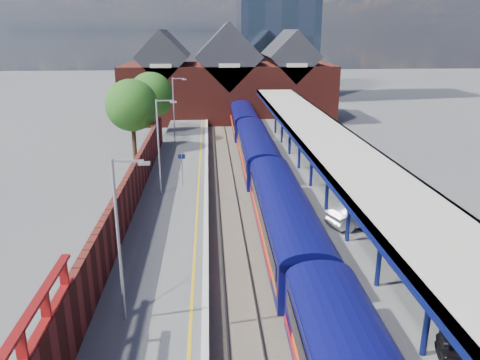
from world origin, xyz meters
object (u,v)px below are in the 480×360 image
object	(u,v)px
lamp_post_d	(175,107)
platform_sign	(182,164)
train	(267,175)
lamp_post_c	(160,141)
lamp_post_b	(121,232)
parked_car_silver	(361,214)
parked_car_blue	(393,218)

from	to	relation	value
lamp_post_d	platform_sign	world-z (taller)	lamp_post_d
platform_sign	train	bearing A→B (deg)	-13.34
train	lamp_post_c	world-z (taller)	lamp_post_c
lamp_post_b	parked_car_silver	size ratio (longest dim) A/B	1.59
lamp_post_b	parked_car_blue	size ratio (longest dim) A/B	1.67
train	lamp_post_c	xyz separation A→B (m)	(-7.86, -0.46, 2.87)
lamp_post_b	platform_sign	xyz separation A→B (m)	(1.36, 18.00, -2.30)
lamp_post_c	platform_sign	bearing A→B (deg)	55.74
platform_sign	lamp_post_d	bearing A→B (deg)	95.56
lamp_post_b	parked_car_silver	world-z (taller)	lamp_post_b
train	lamp_post_b	xyz separation A→B (m)	(-7.86, -16.46, 2.87)
lamp_post_b	lamp_post_d	size ratio (longest dim) A/B	1.00
lamp_post_c	platform_sign	world-z (taller)	lamp_post_c
lamp_post_d	platform_sign	bearing A→B (deg)	-84.44
lamp_post_b	lamp_post_c	bearing A→B (deg)	90.00
platform_sign	parked_car_blue	size ratio (longest dim) A/B	0.60
lamp_post_c	parked_car_blue	distance (m)	16.75
platform_sign	parked_car_silver	xyz separation A→B (m)	(11.48, -8.77, -0.97)
parked_car_silver	parked_car_blue	xyz separation A→B (m)	(1.90, -0.40, -0.14)
parked_car_silver	parked_car_blue	world-z (taller)	parked_car_silver
lamp_post_b	lamp_post_c	world-z (taller)	same
lamp_post_c	lamp_post_d	distance (m)	16.00
lamp_post_d	parked_car_silver	xyz separation A→B (m)	(12.85, -22.77, -3.27)
train	lamp_post_b	distance (m)	18.46
parked_car_silver	lamp_post_d	bearing A→B (deg)	7.34
platform_sign	parked_car_blue	xyz separation A→B (m)	(13.39, -9.17, -1.11)
lamp_post_c	parked_car_blue	xyz separation A→B (m)	(14.75, -7.17, -3.41)
train	platform_sign	bearing A→B (deg)	166.66
lamp_post_b	lamp_post_c	xyz separation A→B (m)	(0.00, 16.00, 0.00)
platform_sign	parked_car_blue	bearing A→B (deg)	-34.41
parked_car_blue	lamp_post_c	bearing A→B (deg)	70.13
platform_sign	lamp_post_b	bearing A→B (deg)	-94.33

